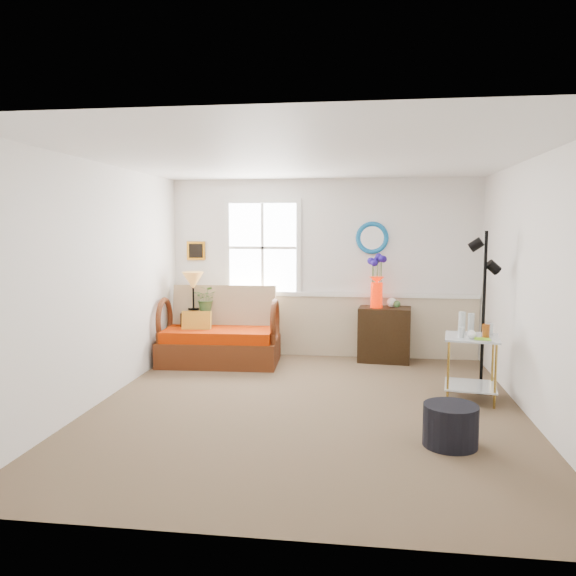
# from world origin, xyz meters

# --- Properties ---
(floor) EXTENTS (4.50, 5.00, 0.01)m
(floor) POSITION_xyz_m (0.00, 0.00, 0.00)
(floor) COLOR brown
(floor) RESTS_ON ground
(ceiling) EXTENTS (4.50, 5.00, 0.01)m
(ceiling) POSITION_xyz_m (0.00, 0.00, 2.60)
(ceiling) COLOR white
(ceiling) RESTS_ON walls
(walls) EXTENTS (4.51, 5.01, 2.60)m
(walls) POSITION_xyz_m (0.00, 0.00, 1.30)
(walls) COLOR white
(walls) RESTS_ON floor
(wainscot) EXTENTS (4.46, 0.02, 0.90)m
(wainscot) POSITION_xyz_m (0.00, 2.48, 0.45)
(wainscot) COLOR #C6B392
(wainscot) RESTS_ON walls
(chair_rail) EXTENTS (4.46, 0.04, 0.06)m
(chair_rail) POSITION_xyz_m (0.00, 2.47, 0.92)
(chair_rail) COLOR white
(chair_rail) RESTS_ON walls
(window) EXTENTS (1.14, 0.06, 1.44)m
(window) POSITION_xyz_m (-0.90, 2.47, 1.60)
(window) COLOR white
(window) RESTS_ON walls
(picture) EXTENTS (0.28, 0.03, 0.28)m
(picture) POSITION_xyz_m (-1.92, 2.48, 1.55)
(picture) COLOR #B26F15
(picture) RESTS_ON walls
(mirror) EXTENTS (0.47, 0.07, 0.47)m
(mirror) POSITION_xyz_m (0.70, 2.48, 1.75)
(mirror) COLOR #1884CB
(mirror) RESTS_ON walls
(loveseat) EXTENTS (1.67, 1.00, 1.06)m
(loveseat) POSITION_xyz_m (-1.40, 1.82, 0.53)
(loveseat) COLOR #622B10
(loveseat) RESTS_ON floor
(throw_pillow) EXTENTS (0.41, 0.13, 0.40)m
(throw_pillow) POSITION_xyz_m (-1.70, 1.73, 0.55)
(throw_pillow) COLOR #C55B0A
(throw_pillow) RESTS_ON loveseat
(lamp_stand) EXTENTS (0.45, 0.45, 0.69)m
(lamp_stand) POSITION_xyz_m (-1.81, 2.07, 0.35)
(lamp_stand) COLOR black
(lamp_stand) RESTS_ON floor
(table_lamp) EXTENTS (0.33, 0.33, 0.57)m
(table_lamp) POSITION_xyz_m (-1.86, 2.09, 0.98)
(table_lamp) COLOR #CF8B3B
(table_lamp) RESTS_ON lamp_stand
(potted_plant) EXTENTS (0.39, 0.42, 0.29)m
(potted_plant) POSITION_xyz_m (-1.66, 2.11, 0.84)
(potted_plant) COLOR #426A34
(potted_plant) RESTS_ON lamp_stand
(cabinet) EXTENTS (0.76, 0.53, 0.77)m
(cabinet) POSITION_xyz_m (0.89, 2.26, 0.39)
(cabinet) COLOR black
(cabinet) RESTS_ON floor
(flower_vase) EXTENTS (0.26, 0.26, 0.73)m
(flower_vase) POSITION_xyz_m (0.77, 2.24, 1.14)
(flower_vase) COLOR red
(flower_vase) RESTS_ON cabinet
(side_table) EXTENTS (0.64, 0.64, 0.72)m
(side_table) POSITION_xyz_m (1.77, 0.54, 0.36)
(side_table) COLOR #A58431
(side_table) RESTS_ON floor
(tabletop_items) EXTENTS (0.43, 0.43, 0.25)m
(tabletop_items) POSITION_xyz_m (1.80, 0.55, 0.84)
(tabletop_items) COLOR silver
(tabletop_items) RESTS_ON side_table
(floor_lamp) EXTENTS (0.33, 0.33, 1.86)m
(floor_lamp) POSITION_xyz_m (1.95, 0.89, 0.93)
(floor_lamp) COLOR black
(floor_lamp) RESTS_ON floor
(ottoman) EXTENTS (0.62, 0.62, 0.37)m
(ottoman) POSITION_xyz_m (1.35, -0.83, 0.18)
(ottoman) COLOR black
(ottoman) RESTS_ON floor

